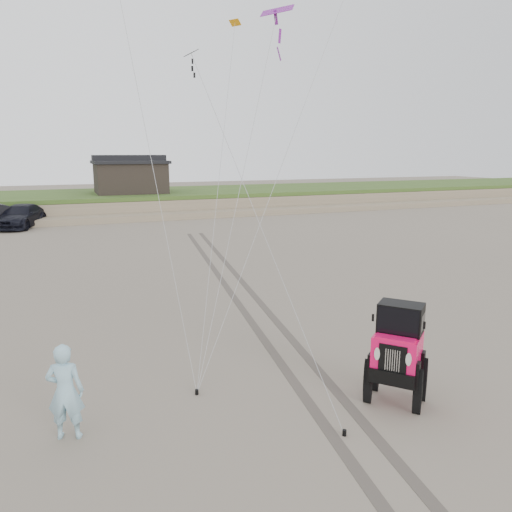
% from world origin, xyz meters
% --- Properties ---
extents(ground, '(160.00, 160.00, 0.00)m').
position_xyz_m(ground, '(0.00, 0.00, 0.00)').
color(ground, '#6B6054').
rests_on(ground, ground).
extents(dune_ridge, '(160.00, 14.25, 1.73)m').
position_xyz_m(dune_ridge, '(0.00, 37.50, 0.82)').
color(dune_ridge, '#7A6B54').
rests_on(dune_ridge, ground).
extents(cabin, '(6.40, 5.40, 3.35)m').
position_xyz_m(cabin, '(2.00, 37.00, 3.24)').
color(cabin, black).
rests_on(cabin, dune_ridge).
extents(truck_c, '(3.88, 5.99, 1.62)m').
position_xyz_m(truck_c, '(-6.81, 30.28, 0.81)').
color(truck_c, black).
rests_on(truck_c, ground).
extents(jeep, '(4.90, 4.64, 1.76)m').
position_xyz_m(jeep, '(2.17, -1.05, 0.88)').
color(jeep, '#F90C55').
rests_on(jeep, ground).
extents(man, '(0.79, 0.63, 1.89)m').
position_xyz_m(man, '(-4.47, 0.13, 0.95)').
color(man, '#80B9C7').
rests_on(man, ground).
extents(kite_flock, '(9.35, 7.16, 3.95)m').
position_xyz_m(kite_flock, '(3.16, 8.48, 10.59)').
color(kite_flock, red).
rests_on(kite_flock, ground).
extents(stake_main, '(0.08, 0.08, 0.12)m').
position_xyz_m(stake_main, '(-1.74, 0.88, 0.06)').
color(stake_main, black).
rests_on(stake_main, ground).
extents(stake_aux, '(0.08, 0.08, 0.12)m').
position_xyz_m(stake_aux, '(0.46, -1.79, 0.06)').
color(stake_aux, black).
rests_on(stake_aux, ground).
extents(tire_tracks, '(5.22, 29.74, 0.01)m').
position_xyz_m(tire_tracks, '(2.00, 8.00, 0.00)').
color(tire_tracks, '#4C443D').
rests_on(tire_tracks, ground).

